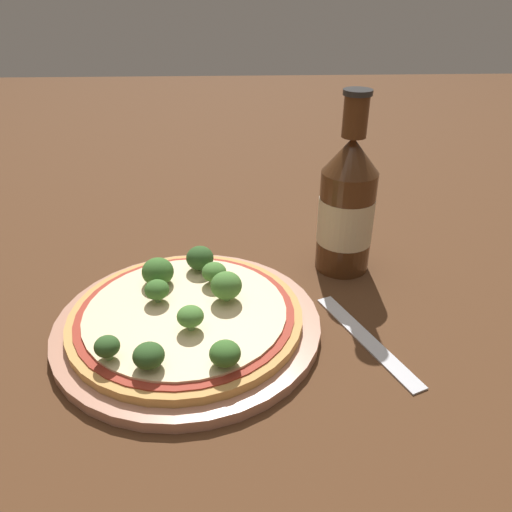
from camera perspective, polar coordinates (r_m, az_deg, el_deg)
ground_plane at (r=0.56m, az=-9.10°, el=-7.84°), size 3.00×3.00×0.00m
plate at (r=0.55m, az=-7.75°, el=-7.76°), size 0.28×0.28×0.01m
pizza at (r=0.54m, az=-8.00°, el=-6.72°), size 0.25×0.25×0.01m
broccoli_floret_0 at (r=0.46m, az=-12.17°, el=-11.08°), size 0.03×0.03×0.02m
broccoli_floret_1 at (r=0.59m, az=-6.43°, el=-0.23°), size 0.03×0.03×0.03m
broccoli_floret_2 at (r=0.53m, az=-3.42°, el=-3.40°), size 0.03×0.03×0.03m
broccoli_floret_3 at (r=0.57m, az=-4.81°, el=-1.86°), size 0.03×0.03×0.03m
broccoli_floret_4 at (r=0.50m, az=-7.51°, el=-6.88°), size 0.03×0.03×0.03m
broccoli_floret_5 at (r=0.54m, az=-11.25°, el=-3.82°), size 0.03×0.03×0.03m
broccoli_floret_6 at (r=0.46m, az=-3.56°, el=-11.07°), size 0.03×0.03×0.02m
broccoli_floret_7 at (r=0.48m, az=-16.66°, el=-9.90°), size 0.02×0.02×0.02m
broccoli_floret_8 at (r=0.58m, az=-11.16°, el=-1.78°), size 0.04×0.04×0.03m
beer_bottle at (r=0.63m, az=10.33°, el=5.65°), size 0.07×0.07×0.22m
fork at (r=0.54m, az=12.50°, el=-9.21°), size 0.08×0.16×0.00m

